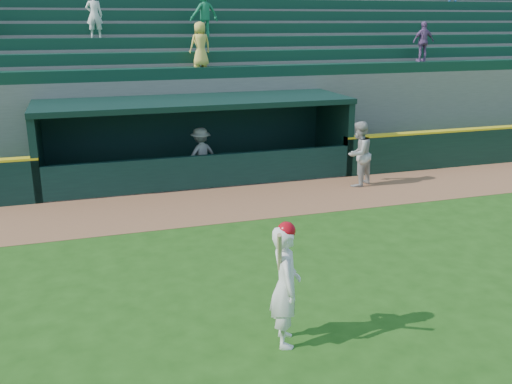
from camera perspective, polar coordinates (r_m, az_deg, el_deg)
ground at (r=10.95m, az=2.55°, el=-8.86°), size 120.00×120.00×0.00m
warning_track at (r=15.32m, az=-3.72°, el=-1.23°), size 40.00×3.00×0.01m
dugout_player_front at (r=17.06m, az=10.23°, el=3.76°), size 1.18×1.11×1.93m
dugout_player_inside at (r=17.42m, az=-5.53°, el=3.75°), size 1.21×0.93×1.65m
dugout at (r=17.92m, az=-6.21°, el=5.85°), size 9.40×2.80×2.46m
stands at (r=22.21m, az=-8.78°, el=10.57°), size 34.50×6.25×7.58m
batter_at_plate at (r=8.60m, az=2.96°, el=-9.17°), size 0.60×0.85×1.98m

